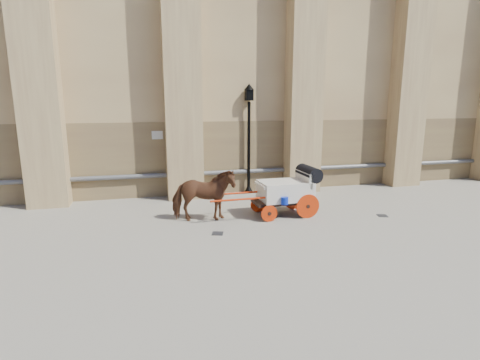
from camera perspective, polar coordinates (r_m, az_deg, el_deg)
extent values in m
plane|color=gray|center=(12.02, -1.69, -6.53)|extent=(90.00, 90.00, 0.00)
cube|color=olive|center=(16.09, 2.05, 3.66)|extent=(44.00, 0.35, 3.00)
cylinder|color=#59595B|center=(15.93, 2.31, 1.39)|extent=(42.00, 0.18, 0.18)
cube|color=beige|center=(15.17, -12.49, 6.70)|extent=(0.42, 0.04, 0.32)
imported|color=brown|center=(12.01, -5.59, -2.36)|extent=(2.12, 1.18, 1.70)
cube|color=black|center=(12.77, 6.47, -3.17)|extent=(2.01, 0.96, 0.11)
cube|color=beige|center=(12.71, 6.88, -1.57)|extent=(1.75, 1.18, 0.63)
cube|color=beige|center=(12.91, 9.69, 0.19)|extent=(0.17, 1.13, 0.50)
cube|color=beige|center=(12.39, 3.64, -0.79)|extent=(0.35, 1.00, 0.09)
cylinder|color=black|center=(12.95, 10.44, 1.01)|extent=(0.54, 1.14, 0.50)
cylinder|color=#BE2907|center=(12.57, 10.29, -3.96)|extent=(0.81, 0.08, 0.81)
cylinder|color=#BE2907|center=(13.55, 8.21, -2.73)|extent=(0.81, 0.08, 0.81)
cylinder|color=#BE2907|center=(12.09, 4.47, -5.10)|extent=(0.54, 0.07, 0.54)
cylinder|color=#BE2907|center=(13.10, 2.77, -3.74)|extent=(0.54, 0.07, 0.54)
cylinder|color=#BE2907|center=(11.85, 0.56, -2.93)|extent=(2.16, 0.13, 0.06)
cylinder|color=#BE2907|center=(12.60, -0.48, -2.02)|extent=(2.16, 0.13, 0.06)
cylinder|color=#0924B2|center=(12.09, 6.83, -3.15)|extent=(0.23, 0.23, 0.23)
cylinder|color=black|center=(15.62, 1.35, 4.89)|extent=(0.13, 0.13, 3.79)
cone|color=black|center=(15.92, 1.32, -1.22)|extent=(0.38, 0.38, 0.38)
cube|color=black|center=(15.51, 1.39, 12.83)|extent=(0.29, 0.29, 0.44)
cone|color=black|center=(15.51, 1.40, 14.00)|extent=(0.42, 0.42, 0.25)
cube|color=black|center=(11.08, -3.44, -8.13)|extent=(0.40, 0.40, 0.01)
cube|color=black|center=(13.60, 20.86, -5.10)|extent=(0.40, 0.40, 0.01)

